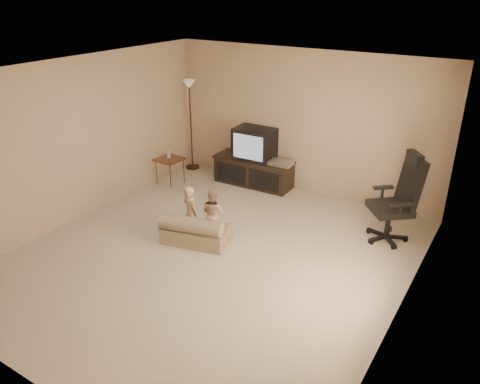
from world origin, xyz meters
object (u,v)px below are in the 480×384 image
object	(u,v)px
office_chair	(395,210)
toddler_left	(191,212)
side_table	(169,159)
toddler_right	(214,213)
tv_stand	(255,162)
floor_lamp	(190,105)
child_sofa	(195,231)

from	to	relation	value
office_chair	toddler_left	xyz separation A→B (m)	(-2.55, -1.51, -0.08)
side_table	toddler_left	bearing A→B (deg)	-41.58
office_chair	toddler_right	xyz separation A→B (m)	(-2.26, -1.34, -0.09)
toddler_right	office_chair	bearing A→B (deg)	-131.64
tv_stand	toddler_left	size ratio (longest dim) A/B	1.87
office_chair	floor_lamp	size ratio (longest dim) A/B	0.76
floor_lamp	office_chair	bearing A→B (deg)	-10.05
office_chair	side_table	bearing A→B (deg)	-128.92
office_chair	toddler_right	distance (m)	2.63
tv_stand	toddler_left	xyz separation A→B (m)	(0.22, -2.20, -0.04)
tv_stand	office_chair	bearing A→B (deg)	-16.20
tv_stand	child_sofa	bearing A→B (deg)	-82.84
tv_stand	side_table	size ratio (longest dim) A/B	2.27
floor_lamp	child_sofa	xyz separation A→B (m)	(1.88, -2.38, -1.11)
toddler_left	toddler_right	xyz separation A→B (m)	(0.29, 0.17, -0.02)
floor_lamp	toddler_left	distance (m)	2.98
tv_stand	toddler_left	world-z (taller)	tv_stand
tv_stand	side_table	world-z (taller)	tv_stand
tv_stand	floor_lamp	size ratio (longest dim) A/B	0.86
toddler_right	tv_stand	bearing A→B (deg)	-58.25
side_table	office_chair	bearing A→B (deg)	1.53
toddler_right	toddler_left	bearing A→B (deg)	47.23
toddler_left	toddler_right	size ratio (longest dim) A/B	1.04
office_chair	toddler_left	size ratio (longest dim) A/B	1.65
child_sofa	toddler_right	size ratio (longest dim) A/B	1.32
side_table	child_sofa	distance (m)	2.32
office_chair	floor_lamp	distance (m)	4.41
side_table	floor_lamp	bearing A→B (deg)	99.55
tv_stand	office_chair	world-z (taller)	office_chair
child_sofa	toddler_left	distance (m)	0.30
office_chair	floor_lamp	bearing A→B (deg)	-140.51
tv_stand	child_sofa	world-z (taller)	tv_stand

